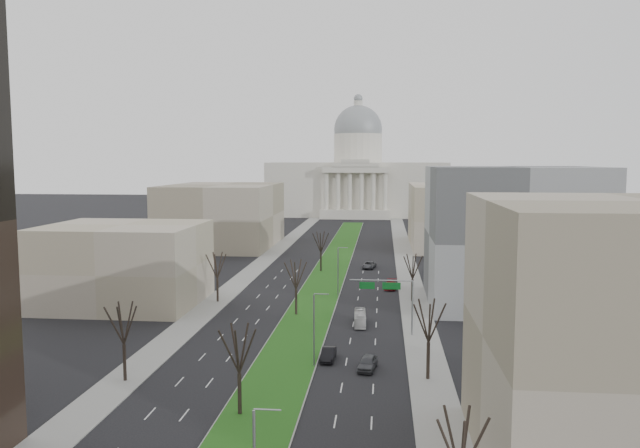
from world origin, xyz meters
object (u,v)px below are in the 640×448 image
Objects in this scene: car_black at (328,354)px; car_red at (391,285)px; car_grey_near at (368,363)px; car_grey_far at (369,265)px; box_van at (360,318)px.

car_red is at bearing 81.39° from car_black.
car_grey_far is at bearing 99.80° from car_grey_near.
box_van is (-0.24, -50.11, 0.24)m from car_grey_far.
car_grey_far is 0.77× the size of box_van.
car_red is (3.28, 47.77, -0.00)m from car_grey_near.
car_grey_near is at bearing -87.86° from box_van.
car_grey_far is 50.11m from box_van.
car_grey_far is at bearing 87.19° from box_van.
car_grey_far is (-4.72, 22.88, -0.04)m from car_red.
car_black is 45.48m from car_red.
car_black is at bearing -95.27° from car_red.
car_grey_near is 20.61m from box_van.
car_red reaches higher than car_grey_far.
car_black is 0.84× the size of car_grey_far.
car_black is (-5.02, 3.06, -0.05)m from car_grey_near.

